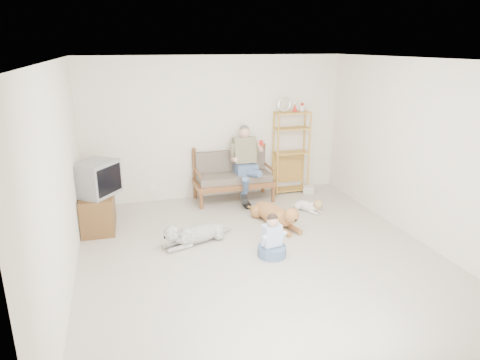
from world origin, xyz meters
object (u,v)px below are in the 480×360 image
object	(u,v)px
etagere	(291,151)
golden_retriever	(276,215)
loveseat	(233,175)
tv_stand	(98,211)

from	to	relation	value
etagere	golden_retriever	xyz separation A→B (m)	(-0.88, -1.52, -0.67)
loveseat	tv_stand	distance (m)	2.59
golden_retriever	etagere	bearing A→B (deg)	46.39
tv_stand	etagere	bearing A→B (deg)	15.16
loveseat	etagere	xyz separation A→B (m)	(1.24, 0.11, 0.35)
loveseat	etagere	bearing A→B (deg)	5.46
loveseat	tv_stand	world-z (taller)	loveseat
etagere	tv_stand	world-z (taller)	etagere
loveseat	golden_retriever	bearing A→B (deg)	-75.40
loveseat	etagere	world-z (taller)	etagere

